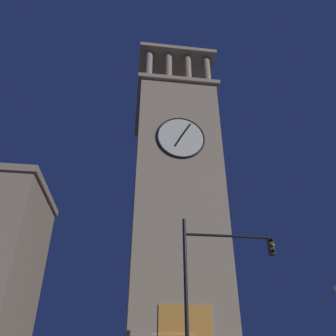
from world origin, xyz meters
The scene contains 2 objects.
clocktower centered at (-0.67, -3.15, 11.88)m, with size 7.35×9.16×29.56m.
traffic_signal_near centered at (-0.79, 7.77, 4.43)m, with size 4.22×0.41×6.83m.
Camera 1 is at (2.93, 21.51, 1.43)m, focal length 34.16 mm.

